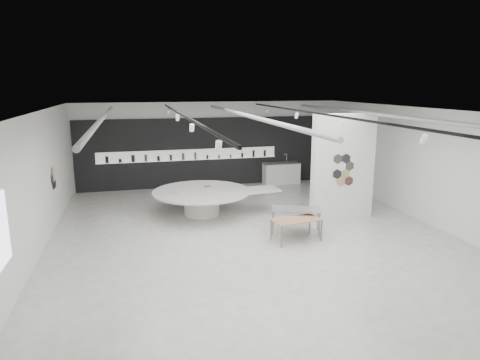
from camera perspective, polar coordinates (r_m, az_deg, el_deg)
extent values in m
cube|color=beige|center=(13.30, 1.56, -7.38)|extent=(12.00, 14.00, 0.01)
cube|color=silver|center=(12.52, 1.67, 9.24)|extent=(12.00, 14.00, 0.01)
cube|color=white|center=(19.51, -3.97, 4.79)|extent=(12.00, 0.01, 3.80)
cube|color=white|center=(6.61, 18.61, -11.57)|extent=(12.00, 0.01, 3.80)
cube|color=white|center=(15.49, 23.54, 1.74)|extent=(0.01, 14.00, 3.80)
cube|color=white|center=(12.59, -25.73, -0.76)|extent=(0.01, 14.00, 3.80)
cylinder|color=#939396|center=(12.59, -17.91, 7.82)|extent=(0.12, 12.00, 0.12)
cylinder|color=#939396|center=(13.01, 1.06, 8.55)|extent=(0.12, 12.00, 0.12)
cylinder|color=#939396|center=(14.68, 17.28, 8.45)|extent=(0.12, 12.00, 0.12)
cube|color=black|center=(12.14, -7.56, 8.54)|extent=(0.05, 13.00, 0.06)
cylinder|color=white|center=(7.24, -2.88, 4.54)|extent=(0.11, 0.18, 0.21)
cylinder|color=white|center=(10.47, -6.44, 6.96)|extent=(0.11, 0.18, 0.21)
cylinder|color=white|center=(13.74, -8.33, 8.22)|extent=(0.11, 0.18, 0.21)
cylinder|color=white|center=(17.02, -9.50, 8.99)|extent=(0.11, 0.18, 0.21)
cube|color=black|center=(13.21, 10.15, 8.77)|extent=(0.05, 13.00, 0.06)
cylinder|color=white|center=(8.92, 23.33, 5.04)|extent=(0.11, 0.18, 0.21)
cylinder|color=white|center=(11.70, 13.53, 7.27)|extent=(0.11, 0.18, 0.21)
cylinder|color=white|center=(14.69, 7.55, 8.52)|extent=(0.11, 0.18, 0.21)
cylinder|color=white|center=(17.80, 3.61, 9.29)|extent=(0.11, 0.18, 0.21)
cylinder|color=black|center=(15.10, -23.58, -0.66)|extent=(0.03, 0.28, 0.28)
cylinder|color=black|center=(15.35, -23.43, -0.45)|extent=(0.03, 0.28, 0.28)
cylinder|color=white|center=(15.17, -23.58, 0.29)|extent=(0.03, 0.28, 0.28)
cylinder|color=#4A2F25|center=(14.92, -23.74, 0.09)|extent=(0.03, 0.28, 0.28)
cylinder|color=tan|center=(15.01, -23.74, 1.05)|extent=(0.03, 0.28, 0.28)
cylinder|color=white|center=(15.26, -23.58, 1.24)|extent=(0.03, 0.28, 0.28)
cube|color=black|center=(19.50, -3.92, 3.74)|extent=(11.80, 0.10, 3.10)
cube|color=white|center=(19.29, -6.81, 3.38)|extent=(8.00, 0.06, 0.46)
cube|color=white|center=(19.27, -6.77, 2.69)|extent=(8.00, 0.18, 0.02)
cylinder|color=black|center=(19.13, -17.32, 2.61)|extent=(0.13, 0.13, 0.29)
cylinder|color=black|center=(19.12, -15.69, 2.50)|extent=(0.13, 0.13, 0.15)
cylinder|color=black|center=(19.10, -14.07, 2.80)|extent=(0.14, 0.14, 0.30)
cylinder|color=brown|center=(19.10, -12.44, 2.88)|extent=(0.12, 0.12, 0.29)
cylinder|color=black|center=(19.13, -10.81, 2.84)|extent=(0.12, 0.12, 0.21)
cylinder|color=black|center=(19.16, -9.19, 2.97)|extent=(0.10, 0.10, 0.25)
cylinder|color=brown|center=(19.21, -7.58, 3.13)|extent=(0.12, 0.12, 0.30)
cylinder|color=brown|center=(19.28, -5.98, 3.22)|extent=(0.10, 0.10, 0.31)
cylinder|color=black|center=(19.37, -4.38, 3.09)|extent=(0.09, 0.09, 0.17)
cylinder|color=brown|center=(19.47, -2.81, 3.14)|extent=(0.10, 0.10, 0.16)
cylinder|color=brown|center=(19.58, -1.25, 3.20)|extent=(0.09, 0.09, 0.15)
cylinder|color=black|center=(19.71, 0.29, 3.34)|extent=(0.09, 0.09, 0.21)
cylinder|color=black|center=(19.84, 1.82, 3.55)|extent=(0.11, 0.11, 0.31)
cylinder|color=black|center=(19.99, 3.32, 3.57)|extent=(0.11, 0.11, 0.29)
cube|color=white|center=(14.99, 13.55, 1.72)|extent=(2.20, 0.35, 3.60)
cylinder|color=tan|center=(14.86, 13.85, 0.83)|extent=(0.34, 0.03, 0.34)
cylinder|color=white|center=(15.00, 14.85, 0.88)|extent=(0.34, 0.03, 0.34)
cylinder|color=black|center=(14.73, 12.82, 0.77)|extent=(0.34, 0.03, 0.34)
cylinder|color=black|center=(14.89, 14.41, 1.83)|extent=(0.34, 0.03, 0.34)
cylinder|color=white|center=(14.75, 13.39, 1.78)|extent=(0.34, 0.03, 0.34)
cylinder|color=#4A2F25|center=(14.99, 14.30, -0.11)|extent=(0.34, 0.03, 0.34)
cylinder|color=tan|center=(14.85, 13.29, -0.18)|extent=(0.34, 0.03, 0.34)
cylinder|color=white|center=(15.03, 15.41, 1.87)|extent=(0.34, 0.03, 0.34)
cylinder|color=black|center=(14.77, 13.95, 2.79)|extent=(0.34, 0.03, 0.34)
cylinder|color=black|center=(14.63, 12.92, 2.75)|extent=(0.34, 0.03, 0.34)
cylinder|color=white|center=(15.27, -5.11, -3.14)|extent=(1.39, 1.39, 0.82)
cylinder|color=beige|center=(15.16, -5.15, -1.55)|extent=(3.86, 3.86, 0.06)
cube|color=beige|center=(15.35, 2.27, -1.32)|extent=(1.64, 1.14, 0.05)
cube|color=tan|center=(14.93, -8.70, -1.73)|extent=(0.26, 0.20, 0.01)
cube|color=#4A2F25|center=(15.80, -4.39, -0.83)|extent=(0.26, 0.20, 0.01)
cube|color=#A57455|center=(12.75, 7.54, -5.26)|extent=(1.52, 0.94, 0.03)
cube|color=slate|center=(12.27, 5.55, -7.56)|extent=(0.04, 0.04, 0.64)
cube|color=slate|center=(12.80, 4.15, -6.68)|extent=(0.04, 0.04, 0.64)
cube|color=slate|center=(12.95, 10.80, -6.64)|extent=(0.04, 0.04, 0.64)
cube|color=slate|center=(13.45, 9.27, -5.85)|extent=(0.04, 0.04, 0.64)
cube|color=slate|center=(13.42, 7.48, -3.88)|extent=(1.67, 1.22, 0.03)
cube|color=slate|center=(13.22, 4.38, -5.82)|extent=(0.06, 0.06, 0.74)
cube|color=slate|center=(13.85, 4.47, -4.96)|extent=(0.06, 0.06, 0.74)
cube|color=slate|center=(13.26, 10.53, -5.94)|extent=(0.06, 0.06, 0.74)
cube|color=slate|center=(13.89, 10.33, -5.08)|extent=(0.06, 0.06, 0.74)
cube|color=white|center=(20.13, 5.52, 0.88)|extent=(1.70, 0.67, 0.95)
cube|color=slate|center=(20.03, 5.55, 2.25)|extent=(1.74, 0.71, 0.03)
cylinder|color=silver|center=(20.26, 6.24, 2.94)|extent=(0.03, 0.03, 0.38)
cylinder|color=silver|center=(20.20, 6.03, 3.44)|extent=(0.17, 0.03, 0.03)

